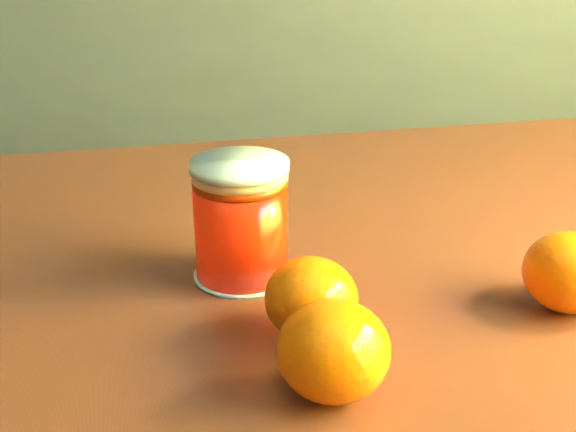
{
  "coord_description": "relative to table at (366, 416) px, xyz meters",
  "views": [
    {
      "loc": [
        0.69,
        -0.18,
        1.08
      ],
      "look_at": [
        0.7,
        0.36,
        0.85
      ],
      "focal_mm": 50.0,
      "sensor_mm": 36.0,
      "label": 1
    }
  ],
  "objects": [
    {
      "name": "orange_front",
      "position": [
        -0.04,
        -0.05,
        0.13
      ],
      "size": [
        0.08,
        0.08,
        0.05
      ],
      "primitive_type": "ellipsoid",
      "rotation": [
        0.0,
        0.0,
        0.38
      ],
      "color": "#FF6105",
      "rests_on": "table"
    },
    {
      "name": "orange_back",
      "position": [
        0.13,
        -0.02,
        0.13
      ],
      "size": [
        0.07,
        0.07,
        0.05
      ],
      "primitive_type": "ellipsoid",
      "rotation": [
        0.0,
        0.0,
        0.12
      ],
      "color": "#FF6105",
      "rests_on": "table"
    },
    {
      "name": "orange_extra",
      "position": [
        -0.03,
        -0.11,
        0.13
      ],
      "size": [
        0.08,
        0.08,
        0.06
      ],
      "primitive_type": "ellipsoid",
      "rotation": [
        0.0,
        0.0,
        -0.22
      ],
      "color": "#FF6105",
      "rests_on": "table"
    },
    {
      "name": "table",
      "position": [
        0.0,
        0.0,
        0.0
      ],
      "size": [
        1.2,
        0.95,
        0.81
      ],
      "rotation": [
        0.0,
        0.0,
        0.2
      ],
      "color": "brown",
      "rests_on": "ground"
    },
    {
      "name": "juice_glass",
      "position": [
        -0.09,
        0.03,
        0.15
      ],
      "size": [
        0.07,
        0.07,
        0.09
      ],
      "rotation": [
        0.0,
        0.0,
        -0.37
      ],
      "color": "red",
      "rests_on": "table"
    }
  ]
}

